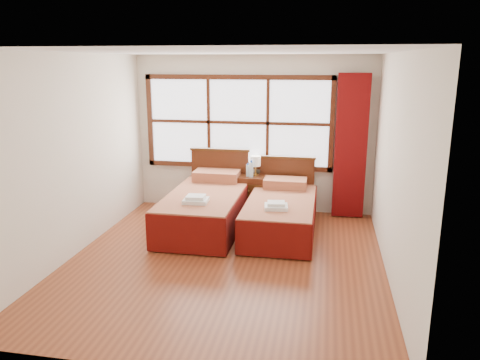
# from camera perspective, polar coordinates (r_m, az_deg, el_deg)

# --- Properties ---
(floor) EXTENTS (4.50, 4.50, 0.00)m
(floor) POSITION_cam_1_polar(r_m,az_deg,el_deg) (6.11, -1.81, -9.82)
(floor) COLOR brown
(floor) RESTS_ON ground
(ceiling) EXTENTS (4.50, 4.50, 0.00)m
(ceiling) POSITION_cam_1_polar(r_m,az_deg,el_deg) (5.57, -2.03, 15.36)
(ceiling) COLOR white
(ceiling) RESTS_ON wall_back
(wall_back) EXTENTS (4.00, 0.00, 4.00)m
(wall_back) POSITION_cam_1_polar(r_m,az_deg,el_deg) (7.88, 1.61, 5.58)
(wall_back) COLOR silver
(wall_back) RESTS_ON floor
(wall_left) EXTENTS (0.00, 4.50, 4.50)m
(wall_left) POSITION_cam_1_polar(r_m,az_deg,el_deg) (6.43, -19.63, 2.74)
(wall_left) COLOR silver
(wall_left) RESTS_ON floor
(wall_right) EXTENTS (0.00, 4.50, 4.50)m
(wall_right) POSITION_cam_1_polar(r_m,az_deg,el_deg) (5.63, 18.40, 1.29)
(wall_right) COLOR silver
(wall_right) RESTS_ON floor
(window) EXTENTS (3.16, 0.06, 1.56)m
(window) POSITION_cam_1_polar(r_m,az_deg,el_deg) (7.85, -0.24, 7.03)
(window) COLOR white
(window) RESTS_ON wall_back
(curtain) EXTENTS (0.50, 0.16, 2.30)m
(curtain) POSITION_cam_1_polar(r_m,az_deg,el_deg) (7.68, 13.34, 3.98)
(curtain) COLOR maroon
(curtain) RESTS_ON wall_back
(bed_left) EXTENTS (1.09, 2.11, 1.06)m
(bed_left) POSITION_cam_1_polar(r_m,az_deg,el_deg) (7.20, -4.09, -3.28)
(bed_left) COLOR #44250E
(bed_left) RESTS_ON floor
(bed_right) EXTENTS (1.00, 2.02, 0.97)m
(bed_right) POSITION_cam_1_polar(r_m,az_deg,el_deg) (7.02, 5.02, -4.01)
(bed_right) COLOR #44250E
(bed_right) RESTS_ON floor
(nightstand) EXTENTS (0.49, 0.48, 0.65)m
(nightstand) POSITION_cam_1_polar(r_m,az_deg,el_deg) (7.84, 1.33, -1.77)
(nightstand) COLOR #48200F
(nightstand) RESTS_ON floor
(towels_left) EXTENTS (0.36, 0.32, 0.10)m
(towels_left) POSITION_cam_1_polar(r_m,az_deg,el_deg) (6.60, -5.41, -2.37)
(towels_left) COLOR white
(towels_left) RESTS_ON bed_left
(towels_right) EXTENTS (0.35, 0.32, 0.09)m
(towels_right) POSITION_cam_1_polar(r_m,az_deg,el_deg) (6.48, 4.42, -3.15)
(towels_right) COLOR white
(towels_right) RESTS_ON bed_right
(lamp) EXTENTS (0.17, 0.17, 0.32)m
(lamp) POSITION_cam_1_polar(r_m,az_deg,el_deg) (7.74, 1.91, 2.25)
(lamp) COLOR gold
(lamp) RESTS_ON nightstand
(bottle_near) EXTENTS (0.06, 0.06, 0.22)m
(bottle_near) POSITION_cam_1_polar(r_m,az_deg,el_deg) (7.70, 0.96, 1.19)
(bottle_near) COLOR silver
(bottle_near) RESTS_ON nightstand
(bottle_far) EXTENTS (0.07, 0.07, 0.28)m
(bottle_far) POSITION_cam_1_polar(r_m,az_deg,el_deg) (7.65, 1.36, 1.31)
(bottle_far) COLOR silver
(bottle_far) RESTS_ON nightstand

